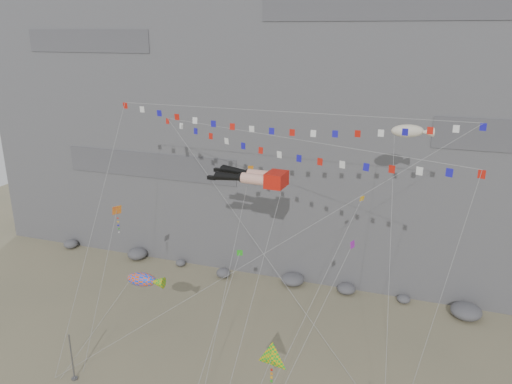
% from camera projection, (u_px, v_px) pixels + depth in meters
% --- Properties ---
extents(ground, '(120.00, 120.00, 0.00)m').
position_uv_depth(ground, '(238.00, 380.00, 40.71)').
color(ground, gray).
rests_on(ground, ground).
extents(cliff, '(80.00, 28.00, 50.00)m').
position_uv_depth(cliff, '(329.00, 48.00, 61.70)').
color(cliff, slate).
rests_on(cliff, ground).
extents(talus_boulders, '(60.00, 3.00, 1.20)m').
position_uv_depth(talus_boulders, '(293.00, 279.00, 55.80)').
color(talus_boulders, slate).
rests_on(talus_boulders, ground).
extents(anchor_pole_left, '(0.12, 0.12, 4.23)m').
position_uv_depth(anchor_pole_left, '(72.00, 357.00, 40.12)').
color(anchor_pole_left, slate).
rests_on(anchor_pole_left, ground).
extents(legs_kite, '(7.17, 16.28, 21.09)m').
position_uv_depth(legs_kite, '(255.00, 177.00, 43.16)').
color(legs_kite, red).
rests_on(legs_kite, ground).
extents(flag_banner_upper, '(30.64, 12.70, 28.69)m').
position_uv_depth(flag_banner_upper, '(282.00, 112.00, 40.53)').
color(flag_banner_upper, red).
rests_on(flag_banner_upper, ground).
extents(flag_banner_lower, '(27.10, 13.05, 23.00)m').
position_uv_depth(flag_banner_lower, '(290.00, 139.00, 39.00)').
color(flag_banner_lower, red).
rests_on(flag_banner_lower, ground).
extents(harlequin_kite, '(1.72, 7.36, 13.76)m').
position_uv_depth(harlequin_kite, '(117.00, 211.00, 43.51)').
color(harlequin_kite, red).
rests_on(harlequin_kite, ground).
extents(fish_windsock, '(7.63, 5.08, 10.65)m').
position_uv_depth(fish_windsock, '(142.00, 280.00, 40.35)').
color(fish_windsock, '#F7530C').
rests_on(fish_windsock, ground).
extents(delta_kite, '(3.08, 4.76, 8.06)m').
position_uv_depth(delta_kite, '(271.00, 359.00, 33.66)').
color(delta_kite, '#E1AB0B').
rests_on(delta_kite, ground).
extents(blimp_windsock, '(3.96, 14.70, 23.54)m').
position_uv_depth(blimp_windsock, '(408.00, 132.00, 41.18)').
color(blimp_windsock, beige).
rests_on(blimp_windsock, ground).
extents(small_kite_a, '(1.70, 15.43, 21.32)m').
position_uv_depth(small_kite_a, '(250.00, 174.00, 44.73)').
color(small_kite_a, orange).
rests_on(small_kite_a, ground).
extents(small_kite_b, '(5.17, 10.43, 15.89)m').
position_uv_depth(small_kite_b, '(351.00, 247.00, 37.66)').
color(small_kite_b, purple).
rests_on(small_kite_b, ground).
extents(small_kite_c, '(1.04, 11.42, 14.78)m').
position_uv_depth(small_kite_c, '(239.00, 256.00, 40.15)').
color(small_kite_c, green).
rests_on(small_kite_c, ground).
extents(small_kite_d, '(5.80, 15.47, 21.03)m').
position_uv_depth(small_kite_d, '(359.00, 205.00, 40.98)').
color(small_kite_d, '#EDA813').
rests_on(small_kite_d, ground).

